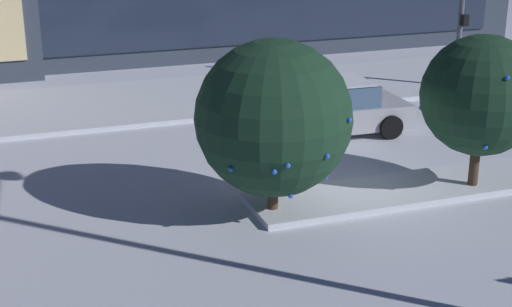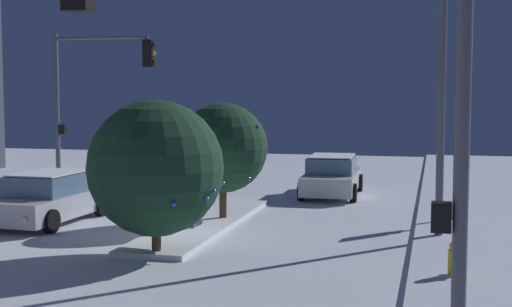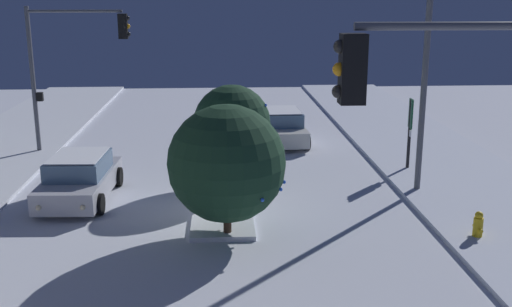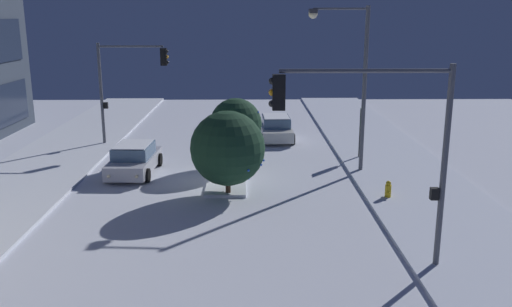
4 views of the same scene
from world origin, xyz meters
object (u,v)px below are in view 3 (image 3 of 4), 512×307
object	(u,v)px
car_far	(80,178)
fire_hydrant	(478,227)
parking_info_sign	(410,126)
decorated_tree_median	(232,123)
decorated_tree_left_of_median	(227,164)
street_lamp_arched	(404,36)
car_near	(282,127)
traffic_light_corner_far_right	(70,54)

from	to	relation	value
car_far	fire_hydrant	bearing A→B (deg)	72.37
car_far	parking_info_sign	size ratio (longest dim) A/B	1.64
parking_info_sign	decorated_tree_median	size ratio (longest dim) A/B	0.78
fire_hydrant	decorated_tree_left_of_median	distance (m)	6.98
street_lamp_arched	decorated_tree_left_of_median	bearing A→B (deg)	35.99
street_lamp_arched	parking_info_sign	size ratio (longest dim) A/B	2.92
decorated_tree_median	decorated_tree_left_of_median	bearing A→B (deg)	177.00
decorated_tree_left_of_median	street_lamp_arched	bearing A→B (deg)	-57.99
car_near	traffic_light_corner_far_right	size ratio (longest dim) A/B	0.75
street_lamp_arched	fire_hydrant	xyz separation A→B (m)	(-4.27, -1.04, -4.78)
street_lamp_arched	parking_info_sign	bearing A→B (deg)	-111.58
street_lamp_arched	parking_info_sign	xyz separation A→B (m)	(2.49, -1.19, -3.44)
traffic_light_corner_far_right	decorated_tree_left_of_median	bearing A→B (deg)	-57.09
car_far	decorated_tree_median	world-z (taller)	decorated_tree_median
street_lamp_arched	fire_hydrant	bearing A→B (deg)	107.70
traffic_light_corner_far_right	parking_info_sign	world-z (taller)	traffic_light_corner_far_right
parking_info_sign	decorated_tree_left_of_median	distance (m)	9.18
fire_hydrant	traffic_light_corner_far_right	bearing A→B (deg)	51.50
fire_hydrant	parking_info_sign	bearing A→B (deg)	-1.27
car_near	traffic_light_corner_far_right	bearing A→B (deg)	97.20
street_lamp_arched	decorated_tree_median	size ratio (longest dim) A/B	2.27
traffic_light_corner_far_right	parking_info_sign	bearing A→B (deg)	-15.11
fire_hydrant	decorated_tree_median	distance (m)	8.65
car_near	traffic_light_corner_far_right	distance (m)	9.55
car_far	traffic_light_corner_far_right	xyz separation A→B (m)	(6.14, 1.49, 3.41)
car_near	fire_hydrant	bearing A→B (deg)	-162.16
traffic_light_corner_far_right	street_lamp_arched	distance (m)	13.38
decorated_tree_left_of_median	car_far	bearing A→B (deg)	53.85
traffic_light_corner_far_right	decorated_tree_left_of_median	size ratio (longest dim) A/B	1.63
car_near	car_far	bearing A→B (deg)	134.07
car_far	parking_info_sign	xyz separation A→B (m)	(2.61, -11.61, 1.04)
fire_hydrant	decorated_tree_median	bearing A→B (deg)	50.10
decorated_tree_median	car_far	bearing A→B (deg)	104.37
car_near	decorated_tree_left_of_median	xyz separation A→B (m)	(-10.96, 2.61, 1.38)
street_lamp_arched	decorated_tree_median	world-z (taller)	street_lamp_arched
parking_info_sign	decorated_tree_median	xyz separation A→B (m)	(-1.33, 6.64, 0.45)
car_far	decorated_tree_left_of_median	distance (m)	6.01
traffic_light_corner_far_right	decorated_tree_left_of_median	xyz separation A→B (m)	(-9.59, -6.21, -2.03)
decorated_tree_median	traffic_light_corner_far_right	bearing A→B (deg)	52.96
street_lamp_arched	decorated_tree_left_of_median	xyz separation A→B (m)	(-3.56, 5.70, -3.09)
car_near	fire_hydrant	world-z (taller)	car_near
car_far	decorated_tree_left_of_median	bearing A→B (deg)	56.16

